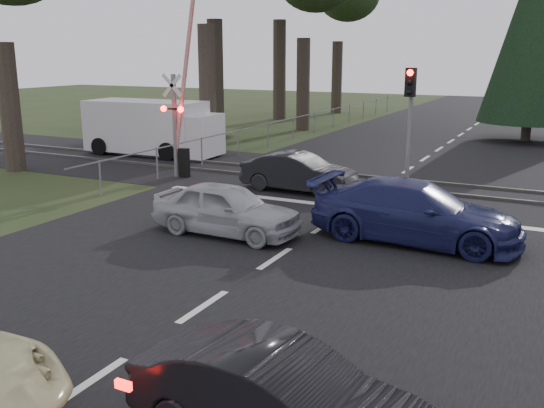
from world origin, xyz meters
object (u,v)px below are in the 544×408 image
Objects in this scene: silver_car at (226,209)px; white_van at (155,128)px; crossing_signal at (180,122)px; blue_sedan at (416,212)px; traffic_signal_center at (410,109)px; dark_hatchback at (279,400)px; dark_car_far at (299,173)px.

white_van is at bearing 46.31° from silver_car.
silver_car is at bearing -46.59° from crossing_signal.
blue_sedan reaches higher than silver_car.
traffic_signal_center is 12.71m from white_van.
crossing_signal is at bearing -45.82° from white_van.
silver_car is (-2.97, -6.50, -2.14)m from traffic_signal_center.
traffic_signal_center is at bearing 6.15° from crossing_signal.
dark_hatchback is 0.58× the size of white_van.
crossing_signal is 16.50m from dark_hatchback.
blue_sedan reaches higher than dark_car_far.
blue_sedan is at bearing -125.65° from dark_car_far.
traffic_signal_center reaches higher than white_van.
blue_sedan is (-0.53, 8.76, 0.14)m from dark_hatchback.
dark_car_far is at bearing 5.26° from silver_car.
crossing_signal is at bearing 43.27° from dark_hatchback.
crossing_signal reaches higher than dark_hatchback.
traffic_signal_center reaches higher than dark_car_far.
white_van is at bearing 166.95° from traffic_signal_center.
dark_car_far is at bearing 53.53° from blue_sedan.
dark_car_far is (-3.33, -1.13, -2.16)m from traffic_signal_center.
white_van is (-13.79, 7.79, 0.49)m from blue_sedan.
dark_car_far reaches higher than dark_hatchback.
traffic_signal_center reaches higher than blue_sedan.
traffic_signal_center reaches higher than dark_hatchback.
white_van is (-4.01, 3.74, -0.82)m from crossing_signal.
blue_sedan is 1.32× the size of dark_car_far.
blue_sedan is at bearing -69.37° from silver_car.
blue_sedan is (1.50, -4.94, -2.06)m from traffic_signal_center.
traffic_signal_center is at bearing -15.88° from white_van.
silver_car is 4.74m from blue_sedan.
crossing_signal is 1.88× the size of dark_hatchback.
dark_hatchback is (10.31, -12.81, -1.45)m from crossing_signal.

